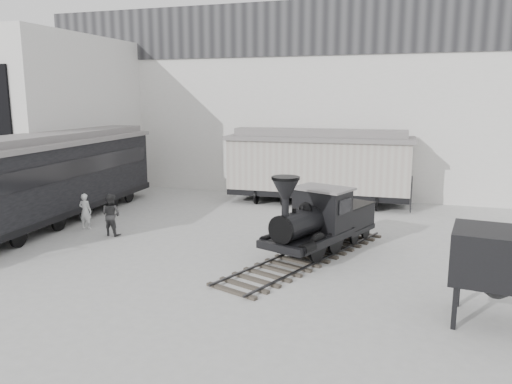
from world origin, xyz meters
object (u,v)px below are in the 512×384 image
(visitor_b, at_px, (111,215))
(locomotive, at_px, (318,224))
(coal_hopper, at_px, (499,264))
(visitor_a, at_px, (85,211))
(passenger_coach, at_px, (56,177))
(boxcar, at_px, (318,165))

(visitor_b, bearing_deg, locomotive, -174.70)
(locomotive, distance_m, coal_hopper, 6.99)
(visitor_a, xyz_separation_m, coal_hopper, (15.87, -4.77, 0.82))
(visitor_a, distance_m, visitor_b, 1.77)
(locomotive, height_order, passenger_coach, passenger_coach)
(locomotive, height_order, coal_hopper, locomotive)
(coal_hopper, bearing_deg, visitor_a, 170.35)
(locomotive, xyz_separation_m, boxcar, (-1.66, 8.85, 0.99))
(visitor_a, bearing_deg, coal_hopper, 159.47)
(passenger_coach, bearing_deg, coal_hopper, -20.40)
(locomotive, bearing_deg, passenger_coach, -164.62)
(locomotive, relative_size, visitor_b, 4.97)
(boxcar, distance_m, visitor_a, 12.23)
(boxcar, distance_m, coal_hopper, 15.00)
(passenger_coach, bearing_deg, visitor_b, -22.92)
(locomotive, height_order, visitor_b, locomotive)
(boxcar, distance_m, passenger_coach, 13.27)
(passenger_coach, xyz_separation_m, coal_hopper, (17.99, -5.60, -0.50))
(boxcar, xyz_separation_m, coal_hopper, (7.11, -13.20, -0.52))
(locomotive, distance_m, visitor_b, 8.74)
(visitor_a, bearing_deg, locomotive, 173.88)
(passenger_coach, relative_size, visitor_b, 8.12)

